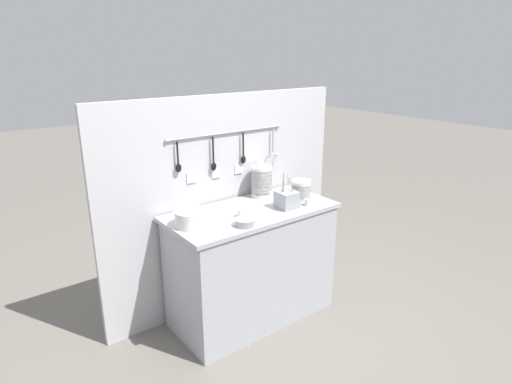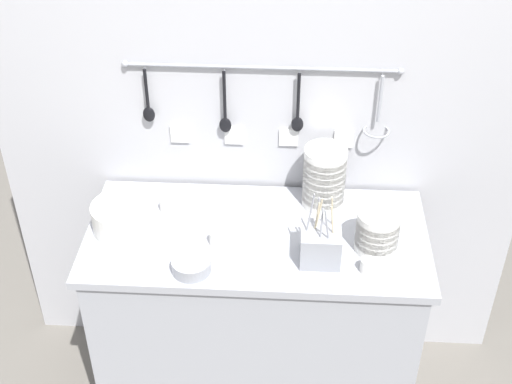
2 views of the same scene
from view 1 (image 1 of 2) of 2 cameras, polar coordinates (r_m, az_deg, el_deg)
name	(u,v)px [view 1 (image 1 of 2)]	position (r m, az deg, el deg)	size (l,w,h in m)	color
ground_plane	(252,314)	(3.40, -0.53, -15.98)	(20.00, 20.00, 0.00)	#666059
counter	(252,264)	(3.18, -0.55, -9.59)	(1.21, 0.58, 0.86)	#9EA0A8
back_wall	(226,202)	(3.27, -3.96, -1.40)	(2.01, 0.11, 1.63)	#B2B2B7
bowl_stack_back_corner	(262,181)	(3.25, 0.74, 1.44)	(0.16, 0.16, 0.24)	silver
bowl_stack_nested_right	(300,190)	(3.19, 5.95, 0.23)	(0.15, 0.15, 0.15)	silver
plate_stack	(191,218)	(2.75, -8.60, -3.44)	(0.21, 0.21, 0.10)	silver
steel_mixing_bowl	(245,222)	(2.73, -1.50, -4.06)	(0.13, 0.13, 0.04)	#93969E
cutlery_caddy	(287,199)	(3.03, 4.10, -1.00)	(0.13, 0.13, 0.27)	#93969E
cup_by_caddy	(290,191)	(3.34, 4.62, 0.17)	(0.05, 0.05, 0.05)	silver
cup_centre	(241,213)	(2.88, -2.05, -2.84)	(0.05, 0.05, 0.05)	silver
cup_beside_plates	(308,202)	(3.11, 6.92, -1.34)	(0.05, 0.05, 0.05)	silver
cup_back_right	(201,212)	(2.91, -7.30, -2.70)	(0.05, 0.05, 0.05)	silver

